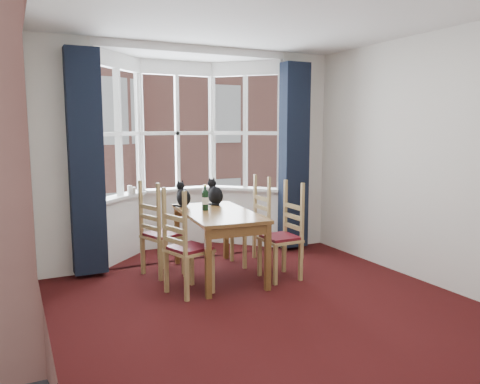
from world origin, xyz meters
TOP-DOWN VIEW (x-y plane):
  - floor at (0.00, 0.00)m, footprint 4.50×4.50m
  - ceiling at (0.00, 0.00)m, footprint 4.50×4.50m
  - wall_left at (-2.00, 0.00)m, footprint 0.00×4.50m
  - wall_right at (2.00, 0.00)m, footprint 0.00×4.50m
  - wall_back_pier_left at (-1.65, 2.25)m, footprint 0.70×0.12m
  - wall_back_pier_right at (1.65, 2.25)m, footprint 0.70×0.12m
  - bay_window at (0.00, 2.75)m, footprint 2.76×0.94m
  - curtain_left at (-1.42, 2.07)m, footprint 0.38×0.22m
  - curtain_right at (1.42, 2.07)m, footprint 0.38×0.22m
  - dining_table at (-0.05, 1.41)m, footprint 0.89×1.50m
  - chair_left_near at (-0.65, 0.99)m, footprint 0.51×0.52m
  - chair_left_far at (-0.71, 1.73)m, footprint 0.52×0.53m
  - chair_right_near at (0.65, 1.01)m, footprint 0.40×0.42m
  - chair_right_far at (0.62, 1.72)m, footprint 0.41×0.43m
  - cat_left at (-0.28, 1.96)m, footprint 0.21×0.26m
  - cat_right at (0.13, 1.92)m, footprint 0.22×0.28m
  - wine_bottle at (-0.14, 1.57)m, footprint 0.08×0.08m
  - candle_tall at (-0.80, 2.60)m, footprint 0.06×0.06m
  - candle_short at (-0.75, 2.63)m, footprint 0.06×0.06m
  - street at (0.00, 32.25)m, footprint 80.00×80.00m
  - tenement_building at (0.00, 14.01)m, footprint 18.40×7.80m

SIDE VIEW (x-z plane):
  - street at x=0.00m, z-range -6.00..-6.00m
  - floor at x=0.00m, z-range 0.00..0.00m
  - chair_left_near at x=-0.65m, z-range 0.01..0.93m
  - chair_left_far at x=-0.71m, z-range 0.01..0.93m
  - chair_right_near at x=0.65m, z-range 0.01..0.93m
  - chair_right_far at x=0.62m, z-range 0.01..0.93m
  - dining_table at x=-0.05m, z-range 0.29..1.07m
  - cat_left at x=-0.28m, z-range 0.74..1.07m
  - cat_right at x=0.13m, z-range 0.74..1.09m
  - wine_bottle at x=-0.14m, z-range 0.76..1.07m
  - candle_short at x=-0.75m, z-range 0.87..0.97m
  - candle_tall at x=-0.80m, z-range 0.87..1.00m
  - curtain_left at x=-1.42m, z-range 0.05..2.65m
  - curtain_right at x=1.42m, z-range 0.05..2.65m
  - wall_left at x=-2.00m, z-range -0.85..3.65m
  - wall_right at x=2.00m, z-range -0.85..3.65m
  - wall_back_pier_left at x=-1.65m, z-range 0.00..2.80m
  - wall_back_pier_right at x=1.65m, z-range 0.00..2.80m
  - bay_window at x=0.00m, z-range 0.00..2.80m
  - tenement_building at x=0.00m, z-range -6.00..9.20m
  - ceiling at x=0.00m, z-range 2.80..2.80m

